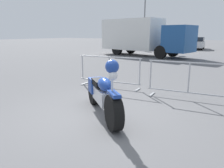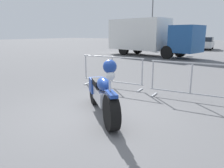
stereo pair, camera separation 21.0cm
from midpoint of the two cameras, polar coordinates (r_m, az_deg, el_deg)
The scene contains 11 objects.
ground_plane at distance 5.05m, azimuth -5.14°, elevation -8.28°, with size 120.00×120.00×0.00m, color #5B5B5E.
motorcycle at distance 4.96m, azimuth -3.73°, elevation -2.36°, with size 1.97×1.70×1.36m.
crowd_barrier_near at distance 7.53m, azimuth -1.50°, elevation 3.32°, with size 2.30×0.67×1.07m.
crowd_barrier_far at distance 6.44m, azimuth 18.54°, elevation 0.94°, with size 2.30×0.67×1.07m.
box_truck at distance 18.57m, azimuth 7.19°, elevation 12.43°, with size 7.97×3.49×2.98m.
parked_car_white at distance 30.70m, azimuth 3.87°, elevation 11.08°, with size 2.23×4.47×1.46m.
parked_car_maroon at distance 29.30m, azimuth 9.09°, elevation 10.78°, with size 2.11×4.24×1.38m.
parked_car_black at distance 28.64m, azimuth 15.11°, elevation 10.51°, with size 2.21×4.44×1.45m.
parked_car_silver at distance 27.54m, azimuth 20.97°, elevation 9.95°, with size 2.13×4.27×1.39m.
pedestrian at distance 23.45m, azimuth 7.67°, elevation 10.80°, with size 0.40×0.40×1.69m.
street_lamp at distance 24.88m, azimuth 8.29°, elevation 17.35°, with size 0.36×0.70×5.68m.
Camera 1 is at (2.83, -3.75, 1.84)m, focal length 35.00 mm.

